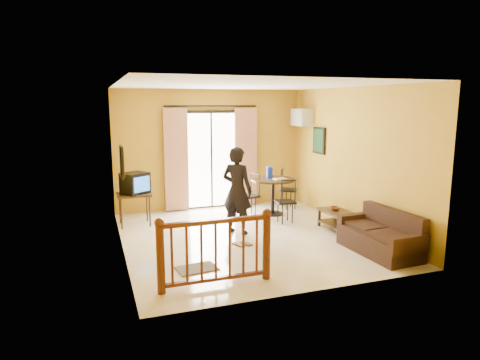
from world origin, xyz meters
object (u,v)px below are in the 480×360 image
object	(u,v)px
coffee_table	(338,218)
sofa	(382,237)
television	(135,183)
standing_person	(237,191)
dining_table	(273,186)

from	to	relation	value
coffee_table	sofa	world-z (taller)	sofa
television	coffee_table	world-z (taller)	television
standing_person	dining_table	bearing A→B (deg)	-91.00
standing_person	coffee_table	bearing A→B (deg)	-146.34
coffee_table	standing_person	world-z (taller)	standing_person
sofa	standing_person	bearing A→B (deg)	133.76
dining_table	coffee_table	size ratio (longest dim) A/B	1.14
coffee_table	sofa	distance (m)	1.37
dining_table	coffee_table	xyz separation A→B (m)	(0.72, -1.56, -0.39)
dining_table	television	bearing A→B (deg)	177.36
sofa	standing_person	distance (m)	2.73
television	dining_table	size ratio (longest dim) A/B	0.64
television	standing_person	bearing A→B (deg)	-66.57
dining_table	coffee_table	bearing A→B (deg)	-65.27
coffee_table	standing_person	distance (m)	2.08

